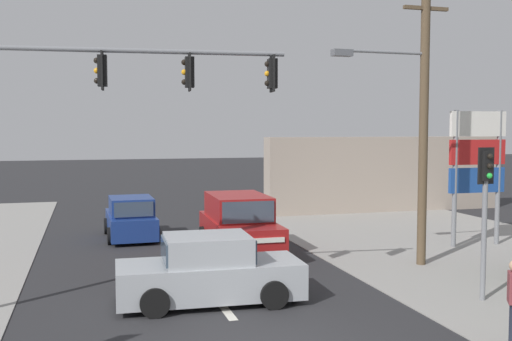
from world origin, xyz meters
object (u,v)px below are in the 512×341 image
(sedan_receding_far, at_px, (209,272))
(suv_oncoming_mid, at_px, (239,227))
(traffic_signal_mast, at_px, (87,112))
(pedestal_signal_right_kerb, at_px, (485,197))
(shopping_plaza_sign, at_px, (477,159))
(hatchback_crossing_left, at_px, (131,219))
(utility_pole_midground_right, at_px, (419,107))

(sedan_receding_far, distance_m, suv_oncoming_mid, 5.30)
(traffic_signal_mast, distance_m, sedan_receding_far, 4.51)
(pedestal_signal_right_kerb, height_order, shopping_plaza_sign, shopping_plaza_sign)
(pedestal_signal_right_kerb, relative_size, sedan_receding_far, 0.83)
(hatchback_crossing_left, bearing_deg, sedan_receding_far, -82.44)
(utility_pole_midground_right, height_order, shopping_plaza_sign, utility_pole_midground_right)
(utility_pole_midground_right, height_order, hatchback_crossing_left, utility_pole_midground_right)
(utility_pole_midground_right, bearing_deg, traffic_signal_mast, -169.77)
(sedan_receding_far, relative_size, suv_oncoming_mid, 0.94)
(traffic_signal_mast, xyz_separation_m, pedestal_signal_right_kerb, (8.74, -1.99, -1.94))
(pedestal_signal_right_kerb, height_order, hatchback_crossing_left, pedestal_signal_right_kerb)
(shopping_plaza_sign, xyz_separation_m, sedan_receding_far, (-10.02, -4.07, -2.28))
(utility_pole_midground_right, bearing_deg, shopping_plaza_sign, 30.45)
(utility_pole_midground_right, bearing_deg, suv_oncoming_mid, 147.89)
(shopping_plaza_sign, relative_size, hatchback_crossing_left, 1.25)
(sedan_receding_far, relative_size, hatchback_crossing_left, 1.17)
(utility_pole_midground_right, xyz_separation_m, traffic_signal_mast, (-9.19, -1.66, -0.25))
(sedan_receding_far, distance_m, hatchback_crossing_left, 8.80)
(traffic_signal_mast, relative_size, pedestal_signal_right_kerb, 1.93)
(traffic_signal_mast, distance_m, shopping_plaza_sign, 13.24)
(utility_pole_midground_right, xyz_separation_m, hatchback_crossing_left, (-7.72, 6.69, -3.90))
(shopping_plaza_sign, bearing_deg, suv_oncoming_mid, 173.91)
(suv_oncoming_mid, bearing_deg, pedestal_signal_right_kerb, -57.52)
(shopping_plaza_sign, bearing_deg, hatchback_crossing_left, 157.37)
(suv_oncoming_mid, bearing_deg, shopping_plaza_sign, -6.09)
(pedestal_signal_right_kerb, bearing_deg, hatchback_crossing_left, 125.12)
(pedestal_signal_right_kerb, bearing_deg, sedan_receding_far, 165.20)
(pedestal_signal_right_kerb, distance_m, hatchback_crossing_left, 12.76)
(utility_pole_midground_right, xyz_separation_m, suv_oncoming_mid, (-4.61, 2.89, -3.72))
(sedan_receding_far, height_order, suv_oncoming_mid, suv_oncoming_mid)
(suv_oncoming_mid, distance_m, hatchback_crossing_left, 4.91)
(hatchback_crossing_left, bearing_deg, pedestal_signal_right_kerb, -54.88)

